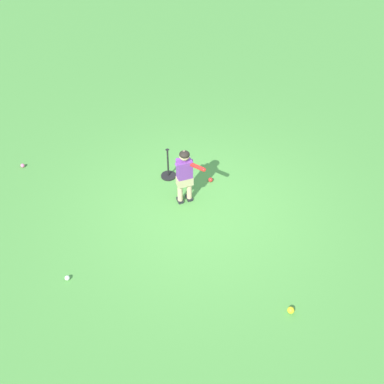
{
  "coord_description": "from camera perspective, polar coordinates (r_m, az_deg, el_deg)",
  "views": [
    {
      "loc": [
        2.51,
        5.08,
        5.44
      ],
      "look_at": [
        0.18,
        -0.01,
        0.45
      ],
      "focal_mm": 42.59,
      "sensor_mm": 36.0,
      "label": 1
    }
  ],
  "objects": [
    {
      "name": "play_ball_center_lawn",
      "position": [
        6.62,
        12.27,
        -14.27
      ],
      "size": [
        0.1,
        0.1,
        0.1
      ],
      "primitive_type": "sphere",
      "color": "yellow",
      "rests_on": "ground"
    },
    {
      "name": "play_ball_behind_batter",
      "position": [
        7.06,
        -15.35,
        -10.34
      ],
      "size": [
        0.08,
        0.08,
        0.08
      ],
      "primitive_type": "sphere",
      "color": "white",
      "rests_on": "ground"
    },
    {
      "name": "child_batter",
      "position": [
        7.57,
        -0.88,
        2.51
      ],
      "size": [
        0.4,
        0.59,
        1.08
      ],
      "color": "#232328",
      "rests_on": "ground"
    },
    {
      "name": "play_ball_near_batter",
      "position": [
        9.28,
        -20.45,
        3.12
      ],
      "size": [
        0.08,
        0.08,
        0.08
      ],
      "primitive_type": "sphere",
      "color": "pink",
      "rests_on": "ground"
    },
    {
      "name": "batting_tee",
      "position": [
        8.45,
        -2.98,
        2.51
      ],
      "size": [
        0.28,
        0.28,
        0.62
      ],
      "color": "black",
      "rests_on": "ground"
    },
    {
      "name": "play_ball_midfield",
      "position": [
        8.37,
        2.34,
        1.54
      ],
      "size": [
        0.08,
        0.08,
        0.08
      ],
      "primitive_type": "sphere",
      "color": "red",
      "rests_on": "ground"
    },
    {
      "name": "ground_plane",
      "position": [
        7.85,
        1.25,
        -2.11
      ],
      "size": [
        40.0,
        40.0,
        0.0
      ],
      "primitive_type": "plane",
      "color": "#519942"
    }
  ]
}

